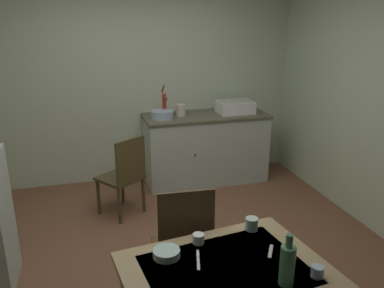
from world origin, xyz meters
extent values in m
plane|color=brown|center=(0.00, 0.00, 0.00)|extent=(5.19, 5.19, 0.00)
cube|color=beige|center=(0.00, 2.04, 1.34)|extent=(4.29, 0.10, 2.67)
cube|color=#ABB8AC|center=(0.87, 1.67, 0.42)|extent=(1.52, 0.60, 0.85)
cube|color=brown|center=(0.87, 1.67, 0.86)|extent=(1.55, 0.63, 0.03)
sphere|color=#2D2823|center=(0.64, 1.36, 0.47)|extent=(0.02, 0.02, 0.02)
cube|color=white|center=(1.26, 1.67, 0.95)|extent=(0.44, 0.34, 0.15)
cube|color=black|center=(1.26, 1.67, 1.02)|extent=(0.38, 0.28, 0.01)
cylinder|color=maroon|center=(0.35, 1.72, 1.02)|extent=(0.05, 0.05, 0.28)
cylinder|color=maroon|center=(0.35, 1.65, 1.12)|extent=(0.03, 0.12, 0.03)
cylinder|color=#A02913|center=(0.35, 1.78, 1.21)|extent=(0.02, 0.16, 0.12)
cylinder|color=#9EB2C6|center=(0.30, 1.62, 0.92)|extent=(0.26, 0.26, 0.10)
cylinder|color=beige|center=(0.55, 1.69, 0.95)|extent=(0.12, 0.12, 0.15)
cube|color=#A1895D|center=(0.10, -1.18, 0.71)|extent=(1.20, 0.94, 0.04)
cube|color=white|center=(0.10, -1.18, 0.73)|extent=(0.93, 0.73, 0.00)
cylinder|color=tan|center=(0.54, -0.78, 0.35)|extent=(0.06, 0.06, 0.69)
cube|color=#4B331F|center=(0.02, -0.48, 0.42)|extent=(0.42, 0.42, 0.03)
cube|color=#4A3822|center=(0.01, -0.66, 0.70)|extent=(0.38, 0.05, 0.54)
cylinder|color=#4B331F|center=(0.20, -0.32, 0.20)|extent=(0.04, 0.04, 0.41)
cylinder|color=#4B331F|center=(-0.14, -0.30, 0.20)|extent=(0.04, 0.04, 0.41)
cylinder|color=#4B331F|center=(0.18, -0.66, 0.20)|extent=(0.04, 0.04, 0.41)
cube|color=#443A24|center=(-0.29, 1.02, 0.41)|extent=(0.56, 0.56, 0.03)
cube|color=#483D1F|center=(-0.18, 0.87, 0.65)|extent=(0.32, 0.24, 0.45)
cylinder|color=#443A24|center=(-0.25, 1.26, 0.20)|extent=(0.04, 0.04, 0.40)
cylinder|color=#443A24|center=(-0.52, 1.06, 0.20)|extent=(0.04, 0.04, 0.40)
cylinder|color=#443A24|center=(-0.05, 0.98, 0.20)|extent=(0.04, 0.04, 0.40)
cylinder|color=#443A24|center=(-0.33, 0.78, 0.20)|extent=(0.04, 0.04, 0.40)
cylinder|color=#ADD1C1|center=(-0.19, -0.98, 0.75)|extent=(0.16, 0.16, 0.04)
cylinder|color=white|center=(0.02, -0.89, 0.76)|extent=(0.07, 0.07, 0.06)
cylinder|color=#9EB2C6|center=(0.54, -1.37, 0.76)|extent=(0.07, 0.07, 0.06)
cylinder|color=#ADD1C1|center=(0.40, -0.83, 0.77)|extent=(0.08, 0.08, 0.08)
cylinder|color=#4C7F56|center=(0.35, -1.38, 0.84)|extent=(0.08, 0.08, 0.22)
cylinder|color=#4C7F56|center=(0.35, -1.38, 0.98)|extent=(0.04, 0.04, 0.07)
cube|color=silver|center=(-0.03, -1.06, 0.73)|extent=(0.06, 0.19, 0.00)
cube|color=beige|center=(0.41, -1.09, 0.73)|extent=(0.09, 0.13, 0.00)
camera|label=1|loc=(-0.56, -2.88, 2.03)|focal=36.50mm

